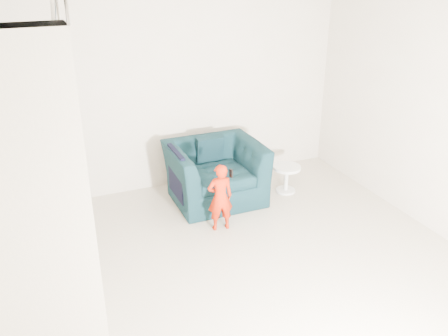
{
  "coord_description": "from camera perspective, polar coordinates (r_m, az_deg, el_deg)",
  "views": [
    {
      "loc": [
        -1.77,
        -3.33,
        3.05
      ],
      "look_at": [
        0.15,
        1.2,
        0.85
      ],
      "focal_mm": 38.0,
      "sensor_mm": 36.0,
      "label": 1
    }
  ],
  "objects": [
    {
      "name": "ceiling",
      "position": [
        3.79,
        5.28,
        18.71
      ],
      "size": [
        5.5,
        5.5,
        0.0
      ],
      "primitive_type": "plane",
      "rotation": [
        3.14,
        0.0,
        0.0
      ],
      "color": "silver",
      "rests_on": "back_wall"
    },
    {
      "name": "back_wall",
      "position": [
        6.55,
        -6.58,
        8.91
      ],
      "size": [
        5.0,
        0.0,
        5.0
      ],
      "primitive_type": "plane",
      "rotation": [
        1.57,
        0.0,
        0.0
      ],
      "color": "#B8AA96",
      "rests_on": "floor"
    },
    {
      "name": "cushion",
      "position": [
        6.53,
        -1.77,
        2.37
      ],
      "size": [
        0.38,
        0.18,
        0.38
      ],
      "primitive_type": "cube",
      "rotation": [
        0.21,
        0.0,
        0.0
      ],
      "color": "black",
      "rests_on": "armchair"
    },
    {
      "name": "floor",
      "position": [
        4.85,
        4.04,
        -14.95
      ],
      "size": [
        5.5,
        5.5,
        0.0
      ],
      "primitive_type": "plane",
      "color": "tan",
      "rests_on": "ground"
    },
    {
      "name": "throw",
      "position": [
        6.12,
        -5.69,
        -0.7
      ],
      "size": [
        0.06,
        0.57,
        0.64
      ],
      "primitive_type": "cube",
      "color": "black",
      "rests_on": "armchair"
    },
    {
      "name": "toddler",
      "position": [
        5.65,
        -0.47,
        -3.56
      ],
      "size": [
        0.33,
        0.23,
        0.85
      ],
      "primitive_type": "imported",
      "rotation": [
        0.0,
        0.0,
        3.04
      ],
      "color": "#911104",
      "rests_on": "floor"
    },
    {
      "name": "phone",
      "position": [
        5.52,
        0.86,
        -0.63
      ],
      "size": [
        0.03,
        0.05,
        0.1
      ],
      "primitive_type": "cube",
      "rotation": [
        0.0,
        0.0,
        0.22
      ],
      "color": "black",
      "rests_on": "toddler"
    },
    {
      "name": "staircase",
      "position": [
        4.42,
        -23.15,
        -6.46
      ],
      "size": [
        1.02,
        3.03,
        3.62
      ],
      "color": "#ADA089",
      "rests_on": "floor"
    },
    {
      "name": "armchair",
      "position": [
        6.38,
        -1.04,
        -0.53
      ],
      "size": [
        1.22,
        1.06,
        0.79
      ],
      "primitive_type": "imported",
      "rotation": [
        0.0,
        0.0,
        -0.0
      ],
      "color": "black",
      "rests_on": "floor"
    },
    {
      "name": "side_table",
      "position": [
        6.68,
        7.53,
        -0.79
      ],
      "size": [
        0.39,
        0.39,
        0.39
      ],
      "color": "silver",
      "rests_on": "floor"
    }
  ]
}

